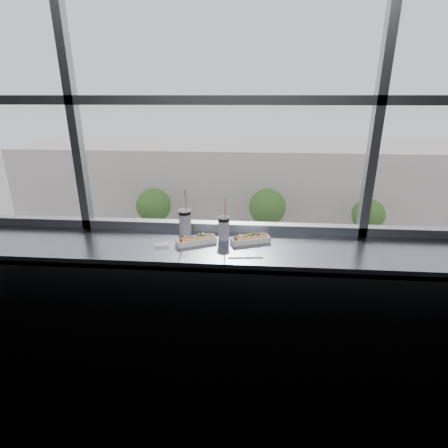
# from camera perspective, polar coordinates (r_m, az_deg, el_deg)

# --- Properties ---
(wall_back_lower) EXTENTS (6.00, 0.00, 6.00)m
(wall_back_lower) POSITION_cam_1_polar(r_m,az_deg,el_deg) (2.81, -0.50, -11.53)
(wall_back_lower) COLOR black
(wall_back_lower) RESTS_ON ground
(window_glass) EXTENTS (6.00, 0.00, 6.00)m
(window_glass) POSITION_cam_1_polar(r_m,az_deg,el_deg) (2.42, -0.59, 26.70)
(window_glass) COLOR silver
(window_glass) RESTS_ON ground
(window_mullions) EXTENTS (6.00, 0.08, 2.40)m
(window_mullions) POSITION_cam_1_polar(r_m,az_deg,el_deg) (2.40, -0.64, 26.75)
(window_mullions) COLOR gray
(window_mullions) RESTS_ON ground
(counter) EXTENTS (6.00, 0.55, 0.06)m
(counter) POSITION_cam_1_polar(r_m,az_deg,el_deg) (2.32, -1.16, -4.14)
(counter) COLOR gray
(counter) RESTS_ON ground
(counter_fascia) EXTENTS (6.00, 0.04, 1.04)m
(counter_fascia) POSITION_cam_1_polar(r_m,az_deg,el_deg) (2.37, -1.72, -18.25)
(counter_fascia) COLOR gray
(counter_fascia) RESTS_ON ground
(hotdog_tray_left) EXTENTS (0.27, 0.19, 0.06)m
(hotdog_tray_left) POSITION_cam_1_polar(r_m,az_deg,el_deg) (2.33, -4.56, -2.59)
(hotdog_tray_left) COLOR white
(hotdog_tray_left) RESTS_ON counter
(hotdog_tray_right) EXTENTS (0.27, 0.17, 0.06)m
(hotdog_tray_right) POSITION_cam_1_polar(r_m,az_deg,el_deg) (2.34, 4.31, -2.43)
(hotdog_tray_right) COLOR white
(hotdog_tray_right) RESTS_ON counter
(soda_cup_left) EXTENTS (0.09, 0.09, 0.34)m
(soda_cup_left) POSITION_cam_1_polar(r_m,az_deg,el_deg) (2.47, -6.38, 0.53)
(soda_cup_left) COLOR white
(soda_cup_left) RESTS_ON counter
(soda_cup_right) EXTENTS (0.08, 0.08, 0.30)m
(soda_cup_right) POSITION_cam_1_polar(r_m,az_deg,el_deg) (2.37, -0.05, -0.50)
(soda_cup_right) COLOR white
(soda_cup_right) RESTS_ON counter
(loose_straw) EXTENTS (0.21, 0.03, 0.01)m
(loose_straw) POSITION_cam_1_polar(r_m,az_deg,el_deg) (2.13, 3.58, -5.48)
(loose_straw) COLOR white
(loose_straw) RESTS_ON counter
(wrapper) EXTENTS (0.10, 0.07, 0.03)m
(wrapper) POSITION_cam_1_polar(r_m,az_deg,el_deg) (2.32, -10.10, -3.28)
(wrapper) COLOR silver
(wrapper) RESTS_ON counter
(plaza_ground) EXTENTS (120.00, 120.00, 0.00)m
(plaza_ground) POSITION_cam_1_polar(r_m,az_deg,el_deg) (47.69, 4.33, 4.29)
(plaza_ground) COLOR #979592
(plaza_ground) RESTS_ON ground
(street_asphalt) EXTENTS (80.00, 10.00, 0.06)m
(street_asphalt) POSITION_cam_1_polar(r_m,az_deg,el_deg) (25.88, 3.69, -9.99)
(street_asphalt) COLOR black
(street_asphalt) RESTS_ON plaza_ground
(far_sidewalk) EXTENTS (80.00, 6.00, 0.04)m
(far_sidewalk) POSITION_cam_1_polar(r_m,az_deg,el_deg) (33.04, 4.00, -3.03)
(far_sidewalk) COLOR #979592
(far_sidewalk) RESTS_ON plaza_ground
(far_building) EXTENTS (50.00, 14.00, 8.00)m
(far_building) POSITION_cam_1_polar(r_m,az_deg,el_deg) (41.37, 4.38, 7.54)
(far_building) COLOR beige
(far_building) RESTS_ON plaza_ground
(car_near_b) EXTENTS (3.28, 6.54, 2.10)m
(car_near_b) POSITION_cam_1_polar(r_m,az_deg,el_deg) (23.18, -15.43, -11.55)
(car_near_b) COLOR black
(car_near_b) RESTS_ON street_asphalt
(car_near_c) EXTENTS (2.85, 6.68, 2.21)m
(car_near_c) POSITION_cam_1_polar(r_m,az_deg,el_deg) (21.88, 6.00, -12.74)
(car_near_c) COLOR brown
(car_near_c) RESTS_ON street_asphalt
(car_near_a) EXTENTS (3.28, 6.78, 2.19)m
(car_near_a) POSITION_cam_1_polar(r_m,az_deg,el_deg) (25.81, -28.45, -9.87)
(car_near_a) COLOR silver
(car_near_a) RESTS_ON street_asphalt
(car_far_b) EXTENTS (3.00, 5.77, 1.84)m
(car_far_b) POSITION_cam_1_polar(r_m,az_deg,el_deg) (29.11, 9.36, -4.54)
(car_far_b) COLOR maroon
(car_far_b) RESTS_ON street_asphalt
(car_far_a) EXTENTS (3.21, 7.04, 2.30)m
(car_far_a) POSITION_cam_1_polar(r_m,az_deg,el_deg) (30.96, -16.68, -3.14)
(car_far_a) COLOR black
(car_far_a) RESTS_ON street_asphalt
(car_near_d) EXTENTS (2.83, 6.34, 2.08)m
(car_near_d) POSITION_cam_1_polar(r_m,az_deg,el_deg) (22.72, 19.92, -12.82)
(car_near_d) COLOR #E7EDC6
(car_near_d) RESTS_ON street_asphalt
(car_far_c) EXTENTS (2.95, 5.88, 1.89)m
(car_far_c) POSITION_cam_1_polar(r_m,az_deg,el_deg) (31.71, 28.33, -4.66)
(car_far_c) COLOR #B2BAA0
(car_far_c) RESTS_ON street_asphalt
(pedestrian_c) EXTENTS (0.86, 0.65, 1.94)m
(pedestrian_c) POSITION_cam_1_polar(r_m,az_deg,el_deg) (33.58, 13.01, -1.32)
(pedestrian_c) COLOR #66605B
(pedestrian_c) RESTS_ON far_sidewalk
(pedestrian_b) EXTENTS (0.61, 0.81, 1.83)m
(pedestrian_b) POSITION_cam_1_polar(r_m,az_deg,el_deg) (31.68, 3.28, -2.24)
(pedestrian_b) COLOR #66605B
(pedestrian_b) RESTS_ON far_sidewalk
(tree_left) EXTENTS (3.24, 3.24, 5.06)m
(tree_left) POSITION_cam_1_polar(r_m,az_deg,el_deg) (33.13, -11.43, 2.96)
(tree_left) COLOR #47382B
(tree_left) RESTS_ON far_sidewalk
(tree_center) EXTENTS (3.36, 3.36, 5.25)m
(tree_center) POSITION_cam_1_polar(r_m,az_deg,el_deg) (31.85, 7.08, 2.75)
(tree_center) COLOR #47382B
(tree_center) RESTS_ON far_sidewalk
(tree_right) EXTENTS (2.89, 2.89, 4.51)m
(tree_right) POSITION_cam_1_polar(r_m,az_deg,el_deg) (33.60, 22.47, 1.37)
(tree_right) COLOR #47382B
(tree_right) RESTS_ON far_sidewalk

